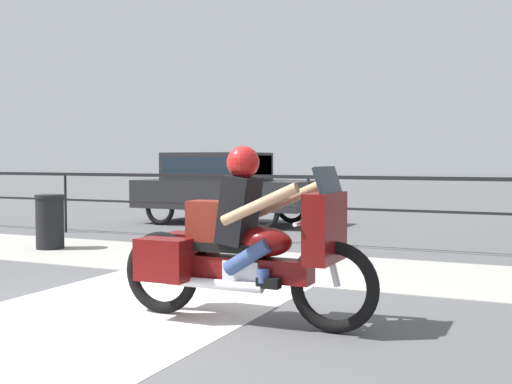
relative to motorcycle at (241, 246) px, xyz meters
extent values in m
plane|color=#565659|center=(-1.13, -0.45, -0.68)|extent=(120.00, 120.00, 0.00)
cube|color=#A8A59E|center=(-1.13, 2.95, -0.68)|extent=(44.00, 2.40, 0.01)
cube|color=silver|center=(-1.25, -0.65, -0.68)|extent=(2.64, 6.00, 0.01)
cube|color=black|center=(-1.13, 4.92, 0.48)|extent=(36.00, 0.04, 0.06)
cube|color=black|center=(-1.13, 4.92, -0.03)|extent=(36.00, 0.03, 0.04)
cylinder|color=black|center=(-6.23, 4.92, -0.09)|extent=(0.05, 0.05, 1.19)
cylinder|color=black|center=(-1.13, 4.92, -0.09)|extent=(0.05, 0.05, 1.19)
torus|color=black|center=(0.86, 0.00, -0.30)|extent=(0.77, 0.11, 0.77)
torus|color=black|center=(-0.83, 0.00, -0.30)|extent=(0.77, 0.11, 0.77)
cube|color=#5B0C0C|center=(0.01, 0.00, -0.20)|extent=(1.28, 0.22, 0.20)
cube|color=silver|center=(0.05, 0.00, -0.25)|extent=(0.34, 0.26, 0.26)
ellipsoid|color=#5B0C0C|center=(0.22, 0.00, 0.05)|extent=(0.53, 0.30, 0.26)
cube|color=black|center=(-0.16, 0.00, -0.01)|extent=(0.74, 0.28, 0.08)
cube|color=#5B0C0C|center=(0.78, 0.00, 0.20)|extent=(0.20, 0.62, 0.58)
cube|color=#1E232B|center=(0.80, 0.00, 0.59)|extent=(0.10, 0.53, 0.24)
cylinder|color=silver|center=(0.64, 0.00, 0.25)|extent=(0.04, 0.70, 0.04)
cylinder|color=silver|center=(-0.19, -0.16, -0.33)|extent=(0.93, 0.09, 0.09)
cube|color=#5B0C0C|center=(-0.65, -0.24, -0.13)|extent=(0.48, 0.28, 0.38)
cube|color=#5B0C0C|center=(-0.65, 0.24, -0.13)|extent=(0.48, 0.28, 0.38)
cylinder|color=silver|center=(0.83, 0.00, -0.05)|extent=(0.17, 0.06, 0.49)
cube|color=black|center=(-0.02, 0.00, 0.32)|extent=(0.32, 0.36, 0.63)
sphere|color=tan|center=(0.02, 0.00, 0.72)|extent=(0.23, 0.23, 0.23)
sphere|color=#B21919|center=(0.02, 0.00, 0.74)|extent=(0.29, 0.29, 0.29)
cylinder|color=#33477A|center=(0.13, -0.15, -0.07)|extent=(0.44, 0.13, 0.34)
cylinder|color=#33477A|center=(0.28, -0.15, -0.22)|extent=(0.11, 0.11, 0.12)
cube|color=black|center=(0.33, -0.15, -0.28)|extent=(0.20, 0.10, 0.09)
cylinder|color=#33477A|center=(0.13, 0.15, -0.07)|extent=(0.44, 0.13, 0.34)
cylinder|color=#33477A|center=(0.28, 0.15, -0.22)|extent=(0.11, 0.11, 0.12)
cube|color=black|center=(0.33, 0.15, -0.28)|extent=(0.20, 0.10, 0.09)
cylinder|color=tan|center=(0.31, -0.30, 0.40)|extent=(0.70, 0.09, 0.38)
cylinder|color=tan|center=(0.31, 0.30, 0.40)|extent=(0.70, 0.09, 0.38)
cube|color=maroon|center=(-0.32, 0.00, 0.21)|extent=(0.36, 0.26, 0.37)
cube|color=#232326|center=(-4.06, 7.71, -0.01)|extent=(4.02, 1.76, 0.62)
cube|color=#232326|center=(-4.30, 7.71, 0.61)|extent=(2.09, 1.55, 0.62)
cube|color=#19232D|center=(-3.27, 7.71, 0.61)|extent=(0.04, 1.37, 0.49)
cube|color=#19232D|center=(-4.30, 7.71, 0.61)|extent=(1.92, 1.58, 0.40)
torus|color=black|center=(-2.81, 6.91, -0.32)|extent=(0.73, 0.11, 0.73)
torus|color=black|center=(-2.81, 8.52, -0.32)|extent=(0.73, 0.11, 0.73)
torus|color=black|center=(-5.30, 6.91, -0.32)|extent=(0.73, 0.11, 0.73)
torus|color=black|center=(-5.30, 8.52, -0.32)|extent=(0.73, 0.11, 0.73)
cylinder|color=black|center=(-4.83, 2.93, -0.27)|extent=(0.44, 0.44, 0.82)
cylinder|color=black|center=(-4.83, 2.93, 0.17)|extent=(0.46, 0.46, 0.06)
camera|label=1|loc=(2.44, -5.09, 0.77)|focal=45.00mm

